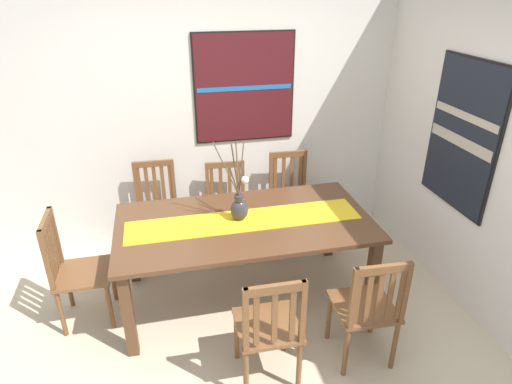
{
  "coord_description": "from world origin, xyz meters",
  "views": [
    {
      "loc": [
        -0.57,
        -2.39,
        2.53
      ],
      "look_at": [
        0.13,
        0.71,
        0.98
      ],
      "focal_mm": 30.71,
      "sensor_mm": 36.0,
      "label": 1
    }
  ],
  "objects_px": {
    "painting_on_back_wall": "(244,88)",
    "painting_on_side_wall": "(463,136)",
    "centerpiece_vase": "(240,205)",
    "chair_3": "(157,209)",
    "chair_2": "(368,307)",
    "chair_0": "(269,327)",
    "chair_5": "(290,197)",
    "chair_4": "(227,204)",
    "dining_table": "(245,230)",
    "chair_1": "(74,268)"
  },
  "relations": [
    {
      "from": "chair_0",
      "to": "chair_2",
      "type": "xyz_separation_m",
      "value": [
        0.72,
        0.02,
        0.01
      ]
    },
    {
      "from": "chair_0",
      "to": "chair_4",
      "type": "height_order",
      "value": "chair_0"
    },
    {
      "from": "centerpiece_vase",
      "to": "chair_2",
      "type": "bearing_deg",
      "value": -51.69
    },
    {
      "from": "chair_3",
      "to": "chair_4",
      "type": "relative_size",
      "value": 1.09
    },
    {
      "from": "centerpiece_vase",
      "to": "chair_3",
      "type": "distance_m",
      "value": 1.16
    },
    {
      "from": "chair_1",
      "to": "chair_3",
      "type": "relative_size",
      "value": 1.0
    },
    {
      "from": "dining_table",
      "to": "painting_on_side_wall",
      "type": "bearing_deg",
      "value": -4.24
    },
    {
      "from": "chair_3",
      "to": "painting_on_back_wall",
      "type": "xyz_separation_m",
      "value": [
        0.94,
        0.27,
        1.08
      ]
    },
    {
      "from": "chair_4",
      "to": "chair_5",
      "type": "height_order",
      "value": "chair_5"
    },
    {
      "from": "chair_0",
      "to": "chair_2",
      "type": "relative_size",
      "value": 1.0
    },
    {
      "from": "chair_2",
      "to": "chair_3",
      "type": "bearing_deg",
      "value": 128.15
    },
    {
      "from": "painting_on_back_wall",
      "to": "chair_4",
      "type": "bearing_deg",
      "value": -131.99
    },
    {
      "from": "chair_4",
      "to": "painting_on_back_wall",
      "type": "relative_size",
      "value": 0.83
    },
    {
      "from": "centerpiece_vase",
      "to": "painting_on_side_wall",
      "type": "bearing_deg",
      "value": -5.04
    },
    {
      "from": "dining_table",
      "to": "painting_on_side_wall",
      "type": "height_order",
      "value": "painting_on_side_wall"
    },
    {
      "from": "chair_4",
      "to": "painting_on_back_wall",
      "type": "xyz_separation_m",
      "value": [
        0.25,
        0.28,
        1.11
      ]
    },
    {
      "from": "chair_0",
      "to": "chair_1",
      "type": "xyz_separation_m",
      "value": [
        -1.34,
        0.94,
        0.02
      ]
    },
    {
      "from": "centerpiece_vase",
      "to": "chair_4",
      "type": "height_order",
      "value": "centerpiece_vase"
    },
    {
      "from": "chair_0",
      "to": "painting_on_side_wall",
      "type": "xyz_separation_m",
      "value": [
        1.8,
        0.78,
        0.92
      ]
    },
    {
      "from": "chair_4",
      "to": "painting_on_back_wall",
      "type": "bearing_deg",
      "value": 48.01
    },
    {
      "from": "chair_3",
      "to": "chair_2",
      "type": "bearing_deg",
      "value": -51.85
    },
    {
      "from": "dining_table",
      "to": "chair_5",
      "type": "distance_m",
      "value": 1.1
    },
    {
      "from": "painting_on_back_wall",
      "to": "painting_on_side_wall",
      "type": "height_order",
      "value": "painting_on_back_wall"
    },
    {
      "from": "chair_3",
      "to": "chair_5",
      "type": "bearing_deg",
      "value": -0.69
    },
    {
      "from": "painting_on_back_wall",
      "to": "painting_on_side_wall",
      "type": "distance_m",
      "value": 2.01
    },
    {
      "from": "chair_3",
      "to": "painting_on_side_wall",
      "type": "distance_m",
      "value": 2.82
    },
    {
      "from": "painting_on_back_wall",
      "to": "centerpiece_vase",
      "type": "bearing_deg",
      "value": -103.8
    },
    {
      "from": "chair_1",
      "to": "chair_2",
      "type": "relative_size",
      "value": 1.04
    },
    {
      "from": "centerpiece_vase",
      "to": "chair_4",
      "type": "relative_size",
      "value": 0.78
    },
    {
      "from": "chair_5",
      "to": "painting_on_back_wall",
      "type": "distance_m",
      "value": 1.2
    },
    {
      "from": "chair_1",
      "to": "painting_on_back_wall",
      "type": "distance_m",
      "value": 2.24
    },
    {
      "from": "centerpiece_vase",
      "to": "chair_0",
      "type": "xyz_separation_m",
      "value": [
        0.01,
        -0.94,
        -0.43
      ]
    },
    {
      "from": "chair_3",
      "to": "chair_0",
      "type": "bearing_deg",
      "value": -69.39
    },
    {
      "from": "chair_1",
      "to": "chair_5",
      "type": "relative_size",
      "value": 1.02
    },
    {
      "from": "dining_table",
      "to": "chair_5",
      "type": "height_order",
      "value": "chair_5"
    },
    {
      "from": "chair_0",
      "to": "chair_2",
      "type": "bearing_deg",
      "value": 1.95
    },
    {
      "from": "chair_5",
      "to": "painting_on_back_wall",
      "type": "bearing_deg",
      "value": 145.12
    },
    {
      "from": "painting_on_side_wall",
      "to": "painting_on_back_wall",
      "type": "bearing_deg",
      "value": 139.91
    },
    {
      "from": "centerpiece_vase",
      "to": "painting_on_side_wall",
      "type": "distance_m",
      "value": 1.88
    },
    {
      "from": "chair_4",
      "to": "painting_on_side_wall",
      "type": "height_order",
      "value": "painting_on_side_wall"
    },
    {
      "from": "chair_0",
      "to": "painting_on_side_wall",
      "type": "relative_size",
      "value": 0.76
    },
    {
      "from": "chair_2",
      "to": "chair_1",
      "type": "bearing_deg",
      "value": 155.92
    },
    {
      "from": "chair_0",
      "to": "chair_3",
      "type": "xyz_separation_m",
      "value": [
        -0.68,
        1.79,
        0.02
      ]
    },
    {
      "from": "centerpiece_vase",
      "to": "chair_3",
      "type": "relative_size",
      "value": 0.72
    },
    {
      "from": "painting_on_back_wall",
      "to": "chair_5",
      "type": "bearing_deg",
      "value": -34.88
    },
    {
      "from": "centerpiece_vase",
      "to": "painting_on_side_wall",
      "type": "xyz_separation_m",
      "value": [
        1.81,
        -0.16,
        0.5
      ]
    },
    {
      "from": "centerpiece_vase",
      "to": "chair_2",
      "type": "height_order",
      "value": "centerpiece_vase"
    },
    {
      "from": "chair_3",
      "to": "chair_4",
      "type": "bearing_deg",
      "value": -0.52
    },
    {
      "from": "painting_on_side_wall",
      "to": "chair_2",
      "type": "bearing_deg",
      "value": -145.06
    },
    {
      "from": "chair_2",
      "to": "chair_5",
      "type": "distance_m",
      "value": 1.75
    }
  ]
}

